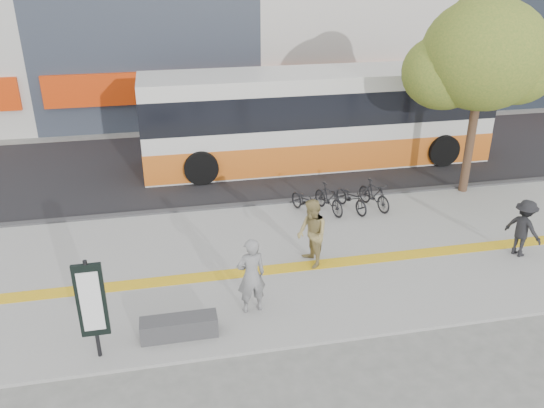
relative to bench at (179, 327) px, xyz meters
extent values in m
plane|color=#60615C|center=(2.60, 1.20, -0.30)|extent=(120.00, 120.00, 0.00)
cube|color=slate|center=(2.60, 2.70, -0.27)|extent=(40.00, 7.00, 0.08)
cube|color=yellow|center=(2.60, 2.20, -0.22)|extent=(40.00, 0.45, 0.01)
cube|color=black|center=(2.60, 10.20, -0.28)|extent=(40.00, 8.00, 0.06)
cube|color=#333336|center=(2.60, 6.20, -0.23)|extent=(40.00, 0.25, 0.14)
cube|color=red|center=(4.60, 15.25, 1.70)|extent=(19.00, 0.50, 1.40)
cube|color=#333336|center=(0.00, 0.00, 0.00)|extent=(1.60, 0.45, 0.45)
cylinder|color=black|center=(-1.60, -0.30, 0.88)|extent=(0.08, 0.08, 2.20)
cube|color=black|center=(-1.60, -0.30, 1.09)|extent=(0.55, 0.08, 1.60)
cube|color=white|center=(-1.60, -0.35, 1.09)|extent=(0.40, 0.02, 1.30)
cylinder|color=#3E2C1C|center=(9.80, 5.90, 1.38)|extent=(0.28, 0.28, 3.20)
ellipsoid|color=#466421|center=(9.80, 5.90, 4.29)|extent=(3.80, 3.80, 3.42)
ellipsoid|color=#466421|center=(8.80, 6.40, 3.69)|extent=(2.60, 2.60, 2.34)
ellipsoid|color=#466421|center=(10.70, 5.50, 3.90)|extent=(2.40, 2.40, 2.16)
ellipsoid|color=#466421|center=(10.10, 6.70, 5.10)|extent=(2.20, 2.20, 1.98)
cube|color=silver|center=(5.74, 9.70, 1.48)|extent=(12.97, 2.70, 3.46)
cube|color=#C95F1B|center=(5.74, 9.70, 0.35)|extent=(13.00, 2.72, 1.08)
cube|color=black|center=(5.74, 9.70, 2.08)|extent=(13.00, 2.72, 1.19)
cylinder|color=black|center=(1.20, 8.35, 0.35)|extent=(1.19, 0.38, 1.19)
cylinder|color=black|center=(1.20, 11.05, 0.35)|extent=(1.19, 0.38, 1.19)
cylinder|color=black|center=(10.28, 8.35, 0.35)|extent=(1.19, 0.38, 1.19)
cylinder|color=black|center=(10.28, 11.05, 0.35)|extent=(1.19, 0.38, 1.19)
imported|color=black|center=(4.10, 5.20, 0.18)|extent=(0.99, 1.64, 0.82)
imported|color=black|center=(4.84, 5.20, 0.23)|extent=(0.86, 1.57, 0.91)
imported|color=black|center=(5.58, 5.20, 0.18)|extent=(0.99, 1.64, 0.82)
imported|color=black|center=(6.32, 5.20, 0.23)|extent=(0.86, 1.57, 0.91)
imported|color=black|center=(1.64, 0.61, 0.68)|extent=(0.72, 0.54, 1.81)
imported|color=#94824D|center=(3.47, 2.25, 0.67)|extent=(0.79, 0.96, 1.80)
imported|color=black|center=(9.05, 1.64, 0.56)|extent=(0.94, 1.17, 1.57)
camera|label=1|loc=(0.02, -9.54, 7.14)|focal=36.25mm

